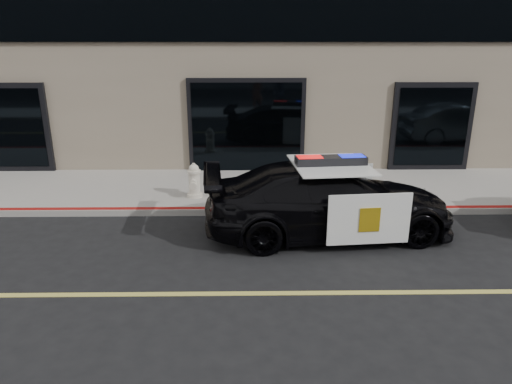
{
  "coord_description": "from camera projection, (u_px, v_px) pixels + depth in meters",
  "views": [
    {
      "loc": [
        -0.91,
        -6.46,
        3.86
      ],
      "look_at": [
        -0.79,
        2.2,
        1.0
      ],
      "focal_mm": 32.0,
      "sensor_mm": 36.0,
      "label": 1
    }
  ],
  "objects": [
    {
      "name": "police_car",
      "position": [
        329.0,
        200.0,
        9.42
      ],
      "size": [
        3.0,
        5.5,
        1.68
      ],
      "color": "black",
      "rests_on": "ground"
    },
    {
      "name": "ground",
      "position": [
        307.0,
        293.0,
        7.35
      ],
      "size": [
        120.0,
        120.0,
        0.0
      ],
      "primitive_type": "plane",
      "color": "black",
      "rests_on": "ground"
    },
    {
      "name": "sidewalk_n",
      "position": [
        284.0,
        189.0,
        12.32
      ],
      "size": [
        60.0,
        3.5,
        0.15
      ],
      "primitive_type": "cube",
      "color": "gray",
      "rests_on": "ground"
    },
    {
      "name": "fire_hydrant",
      "position": [
        194.0,
        181.0,
        11.33
      ],
      "size": [
        0.39,
        0.55,
        0.87
      ],
      "color": "beige",
      "rests_on": "sidewalk_n"
    }
  ]
}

